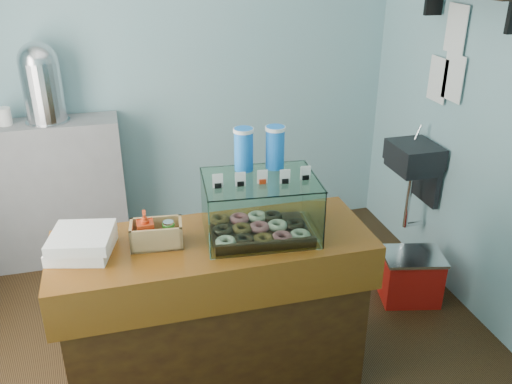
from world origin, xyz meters
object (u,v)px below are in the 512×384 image
object	(u,v)px
counter	(216,311)
red_cooler	(410,277)
display_case	(259,202)
coffee_urn	(41,81)

from	to	relation	value
counter	red_cooler	bearing A→B (deg)	15.62
counter	red_cooler	xyz separation A→B (m)	(1.42, 0.40, -0.28)
display_case	coffee_urn	distance (m)	1.94
counter	red_cooler	distance (m)	1.50
counter	display_case	xyz separation A→B (m)	(0.24, 0.02, 0.61)
red_cooler	counter	bearing A→B (deg)	-151.41
coffee_urn	red_cooler	xyz separation A→B (m)	(2.29, -1.18, -1.21)
counter	coffee_urn	bearing A→B (deg)	118.92
counter	red_cooler	world-z (taller)	counter
counter	coffee_urn	xyz separation A→B (m)	(-0.87, 1.58, 0.93)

